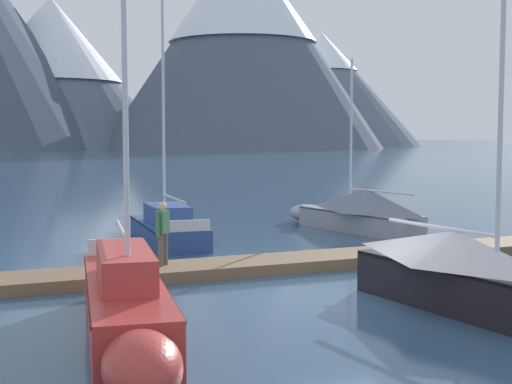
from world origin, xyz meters
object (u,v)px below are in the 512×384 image
sailboat_second_berth (127,308)px  sailboat_far_berth (355,211)px  person_on_dock (163,229)px  sailboat_mid_dock_port (165,226)px  sailboat_mid_dock_starboard (475,275)px

sailboat_second_berth → sailboat_far_berth: size_ratio=1.32×
sailboat_far_berth → person_on_dock: sailboat_far_berth is taller
sailboat_mid_dock_port → person_on_dock: 6.45m
sailboat_far_berth → person_on_dock: (-9.15, -6.27, 0.49)m
sailboat_second_berth → sailboat_mid_dock_port: bearing=73.4°
sailboat_second_berth → sailboat_mid_dock_starboard: (7.26, -0.31, 0.14)m
sailboat_second_berth → person_on_dock: sailboat_second_berth is taller
sailboat_mid_dock_port → sailboat_mid_dock_starboard: (3.66, -12.37, 0.30)m
sailboat_mid_dock_starboard → sailboat_far_berth: size_ratio=1.23×
sailboat_mid_dock_port → sailboat_mid_dock_starboard: size_ratio=1.02×
sailboat_mid_dock_starboard → sailboat_far_berth: bearing=72.4°
sailboat_mid_dock_port → sailboat_far_berth: 7.60m
person_on_dock → sailboat_second_berth: bearing=-109.3°
sailboat_second_berth → sailboat_mid_dock_starboard: 7.27m
sailboat_mid_dock_port → sailboat_far_berth: size_ratio=1.26×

